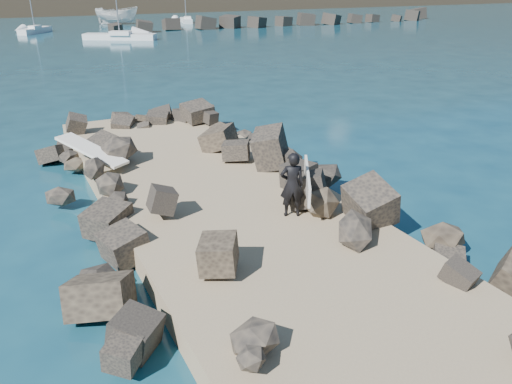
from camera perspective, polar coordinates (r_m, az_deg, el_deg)
ground at (r=13.47m, az=-1.95°, el=-4.38°), size 800.00×800.00×0.00m
jetty at (r=11.77m, az=2.24°, el=-7.09°), size 6.00×26.00×0.60m
riprap_left at (r=11.16m, az=-12.30°, el=-8.32°), size 2.60×22.00×1.00m
riprap_right at (r=13.53m, az=11.99°, el=-2.43°), size 2.60×22.00×1.00m
breakwater_secondary at (r=77.26m, az=4.39°, el=18.92°), size 52.00×4.00×1.20m
surfboard_resting at (r=16.98m, az=-18.24°, el=4.20°), size 1.97×2.60×0.09m
boat_imported at (r=81.51m, az=-15.61°, el=18.88°), size 6.86×5.48×2.52m
surfer_with_board at (r=12.64m, az=4.40°, el=0.91°), size 1.36×1.87×1.70m
sailboat_b at (r=70.89m, az=-23.94°, el=16.53°), size 4.42×5.36×7.06m
sailboat_f at (r=115.04m, az=-4.05°, el=20.17°), size 3.02×6.20×7.43m
sailboat_c at (r=60.05m, az=-15.29°, el=16.77°), size 7.72×5.62×9.51m
sailboat_d at (r=82.37m, az=-7.97°, el=18.86°), size 2.61×6.02×7.22m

